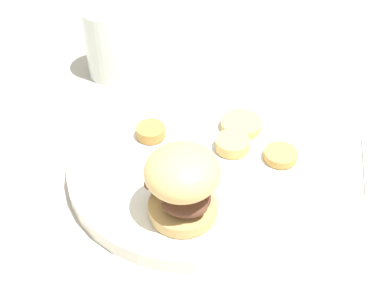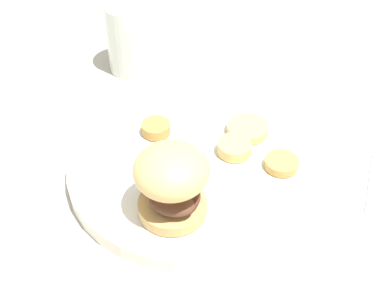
# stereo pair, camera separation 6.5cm
# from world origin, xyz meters

# --- Properties ---
(ground_plane) EXTENTS (4.00, 4.00, 0.00)m
(ground_plane) POSITION_xyz_m (0.00, 0.00, 0.00)
(ground_plane) COLOR #B2A899
(dinner_plate) EXTENTS (0.31, 0.31, 0.02)m
(dinner_plate) POSITION_xyz_m (0.00, 0.00, 0.01)
(dinner_plate) COLOR white
(dinner_plate) RESTS_ON ground_plane
(sandwich) EXTENTS (0.08, 0.09, 0.09)m
(sandwich) POSITION_xyz_m (-0.08, -0.02, 0.07)
(sandwich) COLOR tan
(sandwich) RESTS_ON dinner_plate
(potato_round_0) EXTENTS (0.04, 0.04, 0.01)m
(potato_round_0) POSITION_xyz_m (0.04, -0.04, 0.03)
(potato_round_0) COLOR #DBB766
(potato_round_0) RESTS_ON dinner_plate
(potato_round_1) EXTENTS (0.04, 0.04, 0.01)m
(potato_round_1) POSITION_xyz_m (0.02, 0.07, 0.03)
(potato_round_1) COLOR #BC8942
(potato_round_1) RESTS_ON dinner_plate
(potato_round_2) EXTENTS (0.04, 0.04, 0.01)m
(potato_round_2) POSITION_xyz_m (0.04, -0.10, 0.03)
(potato_round_2) COLOR tan
(potato_round_2) RESTS_ON dinner_plate
(potato_round_3) EXTENTS (0.05, 0.05, 0.01)m
(potato_round_3) POSITION_xyz_m (0.08, -0.04, 0.03)
(potato_round_3) COLOR #DBB766
(potato_round_3) RESTS_ON dinner_plate
(fork) EXTENTS (0.16, 0.05, 0.00)m
(fork) POSITION_xyz_m (0.12, -0.20, 0.00)
(fork) COLOR silver
(fork) RESTS_ON ground_plane
(drinking_glass) EXTENTS (0.07, 0.07, 0.11)m
(drinking_glass) POSITION_xyz_m (0.16, 0.20, 0.05)
(drinking_glass) COLOR silver
(drinking_glass) RESTS_ON ground_plane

